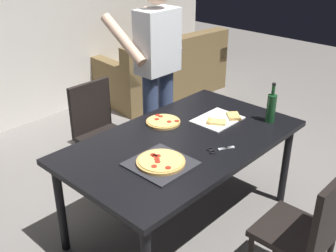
{
  "coord_description": "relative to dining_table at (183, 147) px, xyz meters",
  "views": [
    {
      "loc": [
        -1.95,
        -1.68,
        2.11
      ],
      "look_at": [
        0.0,
        0.15,
        0.8
      ],
      "focal_mm": 43.66,
      "sensor_mm": 36.0,
      "label": 1
    }
  ],
  "objects": [
    {
      "name": "chair_far_side",
      "position": [
        0.0,
        0.99,
        -0.17
      ],
      "size": [
        0.42,
        0.42,
        0.9
      ],
      "color": "black",
      "rests_on": "ground_plane"
    },
    {
      "name": "chair_near_camera",
      "position": [
        -0.0,
        -0.99,
        -0.17
      ],
      "size": [
        0.42,
        0.42,
        0.9
      ],
      "color": "black",
      "rests_on": "ground_plane"
    },
    {
      "name": "second_pizza_plain",
      "position": [
        0.09,
        0.28,
        0.08
      ],
      "size": [
        0.27,
        0.27,
        0.03
      ],
      "color": "tan",
      "rests_on": "dining_table"
    },
    {
      "name": "dining_table",
      "position": [
        0.0,
        0.0,
        0.0
      ],
      "size": [
        1.75,
        1.01,
        0.75
      ],
      "color": "black",
      "rests_on": "ground_plane"
    },
    {
      "name": "couch",
      "position": [
        1.89,
        1.99,
        -0.38
      ],
      "size": [
        1.77,
        1.01,
        0.85
      ],
      "color": "brown",
      "rests_on": "ground_plane"
    },
    {
      "name": "wine_bottle",
      "position": [
        0.67,
        -0.3,
        0.19
      ],
      "size": [
        0.07,
        0.07,
        0.32
      ],
      "color": "#194723",
      "rests_on": "dining_table"
    },
    {
      "name": "kitchen_scissors",
      "position": [
        0.03,
        -0.28,
        0.07
      ],
      "size": [
        0.19,
        0.14,
        0.01
      ],
      "color": "silver",
      "rests_on": "dining_table"
    },
    {
      "name": "ground_plane",
      "position": [
        0.0,
        0.0,
        -0.68
      ],
      "size": [
        12.0,
        12.0,
        0.0
      ],
      "primitive_type": "plane",
      "color": "gray"
    },
    {
      "name": "person_serving_pizza",
      "position": [
        0.51,
        0.77,
        0.32
      ],
      "size": [
        0.55,
        0.54,
        1.75
      ],
      "color": "#38476B",
      "rests_on": "ground_plane"
    },
    {
      "name": "pepperoni_pizza_on_tray",
      "position": [
        -0.36,
        -0.13,
        0.08
      ],
      "size": [
        0.37,
        0.37,
        0.04
      ],
      "color": "#2D2D33",
      "rests_on": "dining_table"
    },
    {
      "name": "pizza_slices_on_towel",
      "position": [
        0.42,
        -0.01,
        0.08
      ],
      "size": [
        0.38,
        0.29,
        0.03
      ],
      "color": "white",
      "rests_on": "dining_table"
    }
  ]
}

